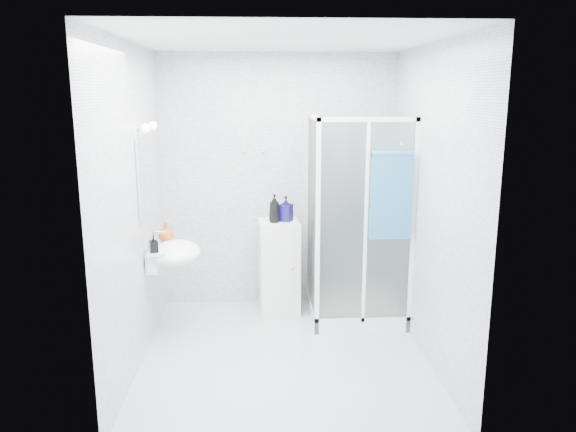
{
  "coord_description": "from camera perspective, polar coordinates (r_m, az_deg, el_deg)",
  "views": [
    {
      "loc": [
        -0.19,
        -4.44,
        2.21
      ],
      "look_at": [
        0.05,
        0.35,
        1.15
      ],
      "focal_mm": 35.0,
      "sensor_mm": 36.0,
      "label": 1
    }
  ],
  "objects": [
    {
      "name": "vanity_lights",
      "position": [
        4.98,
        -13.97,
        8.77
      ],
      "size": [
        0.1,
        0.4,
        0.08
      ],
      "color": "silver",
      "rests_on": "room"
    },
    {
      "name": "soap_dispenser_black",
      "position": [
        4.95,
        -13.49,
        -2.77
      ],
      "size": [
        0.09,
        0.09,
        0.15
      ],
      "primitive_type": "imported",
      "rotation": [
        0.0,
        0.0,
        0.36
      ],
      "color": "black",
      "rests_on": "wall_basin"
    },
    {
      "name": "wall_hooks",
      "position": [
        5.72,
        -3.48,
        6.54
      ],
      "size": [
        0.23,
        0.06,
        0.03
      ],
      "color": "silver",
      "rests_on": "room"
    },
    {
      "name": "shower_enclosure",
      "position": [
        5.56,
        6.2,
        -6.08
      ],
      "size": [
        0.9,
        0.95,
        2.0
      ],
      "color": "white",
      "rests_on": "ground"
    },
    {
      "name": "soap_dispenser_orange",
      "position": [
        5.27,
        -12.28,
        -1.61
      ],
      "size": [
        0.16,
        0.16,
        0.18
      ],
      "primitive_type": "imported",
      "rotation": [
        0.0,
        0.0,
        0.14
      ],
      "color": "#AF4514",
      "rests_on": "wall_basin"
    },
    {
      "name": "mirror",
      "position": [
        5.04,
        -14.27,
        3.98
      ],
      "size": [
        0.02,
        0.6,
        0.7
      ],
      "primitive_type": "cube",
      "color": "white",
      "rests_on": "room"
    },
    {
      "name": "wall_basin",
      "position": [
        5.15,
        -11.67,
        -3.73
      ],
      "size": [
        0.46,
        0.56,
        0.35
      ],
      "color": "white",
      "rests_on": "ground"
    },
    {
      "name": "room",
      "position": [
        4.53,
        -0.41,
        0.89
      ],
      "size": [
        2.4,
        2.6,
        2.6
      ],
      "color": "silver",
      "rests_on": "ground"
    },
    {
      "name": "shampoo_bottle_b",
      "position": [
        5.57,
        -0.2,
        0.76
      ],
      "size": [
        0.15,
        0.15,
        0.25
      ],
      "primitive_type": "imported",
      "rotation": [
        0.0,
        0.0,
        -0.43
      ],
      "color": "#110C4A",
      "rests_on": "storage_cabinet"
    },
    {
      "name": "hand_towel",
      "position": [
        5.01,
        10.43,
        2.26
      ],
      "size": [
        0.37,
        0.05,
        0.78
      ],
      "color": "#276794",
      "rests_on": "shower_enclosure"
    },
    {
      "name": "shampoo_bottle_a",
      "position": [
        5.51,
        -1.4,
        0.78
      ],
      "size": [
        0.14,
        0.14,
        0.28
      ],
      "primitive_type": "imported",
      "rotation": [
        0.0,
        0.0,
        0.31
      ],
      "color": "black",
      "rests_on": "storage_cabinet"
    },
    {
      "name": "storage_cabinet",
      "position": [
        5.71,
        -0.92,
        -5.2
      ],
      "size": [
        0.42,
        0.43,
        0.95
      ],
      "rotation": [
        0.0,
        0.0,
        0.08
      ],
      "color": "white",
      "rests_on": "ground"
    }
  ]
}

